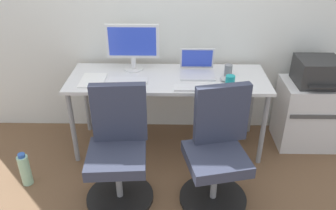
{
  "coord_description": "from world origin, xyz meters",
  "views": [
    {
      "loc": [
        0.05,
        -2.81,
        2.02
      ],
      "look_at": [
        0.0,
        -0.05,
        0.48
      ],
      "focal_mm": 36.65,
      "sensor_mm": 36.0,
      "label": 1
    }
  ],
  "objects_px": {
    "side_cabinet": "(308,114)",
    "coffee_mug": "(230,81)",
    "office_chair_left": "(118,151)",
    "printer": "(317,72)",
    "desktop_monitor": "(133,44)",
    "office_chair_right": "(217,153)",
    "open_laptop": "(197,68)",
    "water_bottle_on_floor": "(25,170)"
  },
  "relations": [
    {
      "from": "office_chair_right",
      "to": "side_cabinet",
      "type": "height_order",
      "value": "office_chair_right"
    },
    {
      "from": "printer",
      "to": "desktop_monitor",
      "type": "bearing_deg",
      "value": 176.93
    },
    {
      "from": "coffee_mug",
      "to": "water_bottle_on_floor",
      "type": "bearing_deg",
      "value": -166.17
    },
    {
      "from": "printer",
      "to": "desktop_monitor",
      "type": "distance_m",
      "value": 1.7
    },
    {
      "from": "coffee_mug",
      "to": "office_chair_right",
      "type": "bearing_deg",
      "value": -104.93
    },
    {
      "from": "water_bottle_on_floor",
      "to": "desktop_monitor",
      "type": "relative_size",
      "value": 0.65
    },
    {
      "from": "printer",
      "to": "water_bottle_on_floor",
      "type": "relative_size",
      "value": 1.29
    },
    {
      "from": "office_chair_left",
      "to": "coffee_mug",
      "type": "relative_size",
      "value": 10.22
    },
    {
      "from": "side_cabinet",
      "to": "open_laptop",
      "type": "xyz_separation_m",
      "value": [
        -1.1,
        -0.0,
        0.47
      ]
    },
    {
      "from": "printer",
      "to": "desktop_monitor",
      "type": "relative_size",
      "value": 0.83
    },
    {
      "from": "side_cabinet",
      "to": "coffee_mug",
      "type": "bearing_deg",
      "value": -163.46
    },
    {
      "from": "water_bottle_on_floor",
      "to": "office_chair_right",
      "type": "bearing_deg",
      "value": -3.71
    },
    {
      "from": "open_laptop",
      "to": "side_cabinet",
      "type": "bearing_deg",
      "value": 0.15
    },
    {
      "from": "printer",
      "to": "coffee_mug",
      "type": "xyz_separation_m",
      "value": [
        -0.83,
        -0.25,
        0.02
      ]
    },
    {
      "from": "office_chair_left",
      "to": "water_bottle_on_floor",
      "type": "height_order",
      "value": "office_chair_left"
    },
    {
      "from": "water_bottle_on_floor",
      "to": "desktop_monitor",
      "type": "height_order",
      "value": "desktop_monitor"
    },
    {
      "from": "office_chair_right",
      "to": "desktop_monitor",
      "type": "relative_size",
      "value": 1.96
    },
    {
      "from": "printer",
      "to": "open_laptop",
      "type": "xyz_separation_m",
      "value": [
        -1.1,
        -0.0,
        0.02
      ]
    },
    {
      "from": "printer",
      "to": "open_laptop",
      "type": "relative_size",
      "value": 1.29
    },
    {
      "from": "printer",
      "to": "side_cabinet",
      "type": "bearing_deg",
      "value": 90.0
    },
    {
      "from": "office_chair_right",
      "to": "office_chair_left",
      "type": "bearing_deg",
      "value": 179.89
    },
    {
      "from": "office_chair_left",
      "to": "office_chair_right",
      "type": "distance_m",
      "value": 0.76
    },
    {
      "from": "office_chair_right",
      "to": "water_bottle_on_floor",
      "type": "distance_m",
      "value": 1.61
    },
    {
      "from": "side_cabinet",
      "to": "desktop_monitor",
      "type": "relative_size",
      "value": 1.36
    },
    {
      "from": "office_chair_right",
      "to": "coffee_mug",
      "type": "height_order",
      "value": "office_chair_right"
    },
    {
      "from": "side_cabinet",
      "to": "coffee_mug",
      "type": "relative_size",
      "value": 7.07
    },
    {
      "from": "side_cabinet",
      "to": "office_chair_right",
      "type": "bearing_deg",
      "value": -141.41
    },
    {
      "from": "office_chair_right",
      "to": "open_laptop",
      "type": "distance_m",
      "value": 0.86
    },
    {
      "from": "water_bottle_on_floor",
      "to": "open_laptop",
      "type": "relative_size",
      "value": 1.0
    },
    {
      "from": "office_chair_right",
      "to": "side_cabinet",
      "type": "bearing_deg",
      "value": 38.59
    },
    {
      "from": "water_bottle_on_floor",
      "to": "coffee_mug",
      "type": "bearing_deg",
      "value": 13.83
    },
    {
      "from": "office_chair_left",
      "to": "printer",
      "type": "relative_size",
      "value": 2.35
    },
    {
      "from": "office_chair_left",
      "to": "coffee_mug",
      "type": "bearing_deg",
      "value": 30.24
    },
    {
      "from": "printer",
      "to": "open_laptop",
      "type": "height_order",
      "value": "open_laptop"
    },
    {
      "from": "side_cabinet",
      "to": "open_laptop",
      "type": "relative_size",
      "value": 2.1
    },
    {
      "from": "side_cabinet",
      "to": "open_laptop",
      "type": "distance_m",
      "value": 1.19
    },
    {
      "from": "coffee_mug",
      "to": "side_cabinet",
      "type": "bearing_deg",
      "value": 16.54
    },
    {
      "from": "office_chair_left",
      "to": "desktop_monitor",
      "type": "relative_size",
      "value": 1.96
    },
    {
      "from": "side_cabinet",
      "to": "desktop_monitor",
      "type": "xyz_separation_m",
      "value": [
        -1.69,
        0.09,
        0.66
      ]
    },
    {
      "from": "desktop_monitor",
      "to": "coffee_mug",
      "type": "bearing_deg",
      "value": -21.36
    },
    {
      "from": "printer",
      "to": "desktop_monitor",
      "type": "xyz_separation_m",
      "value": [
        -1.69,
        0.09,
        0.22
      ]
    },
    {
      "from": "office_chair_right",
      "to": "desktop_monitor",
      "type": "distance_m",
      "value": 1.26
    }
  ]
}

